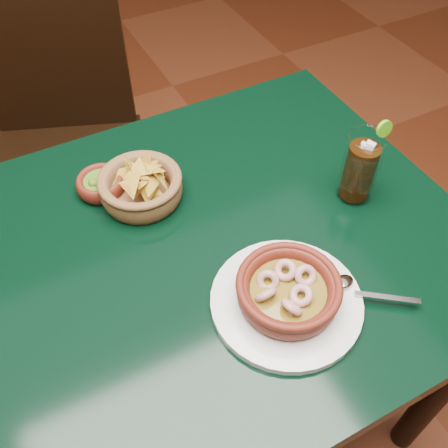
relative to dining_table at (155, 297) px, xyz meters
name	(u,v)px	position (x,y,z in m)	size (l,w,h in m)	color
ground	(178,419)	(0.00, 0.00, -0.65)	(7.00, 7.00, 0.00)	#471C0C
dining_table	(155,297)	(0.00, 0.00, 0.00)	(1.20, 0.80, 0.75)	black
dining_chair	(64,141)	(-0.01, 0.71, -0.13)	(0.56, 0.56, 0.94)	black
shrimp_plate	(288,294)	(0.17, -0.18, 0.13)	(0.32, 0.25, 0.07)	silver
chip_basket	(141,187)	(0.05, 0.16, 0.13)	(0.20, 0.20, 0.11)	brown
guacamole_ramekin	(101,184)	(-0.01, 0.22, 0.12)	(0.12, 0.12, 0.04)	#55180F
cola_drink	(360,168)	(0.43, -0.02, 0.17)	(0.15, 0.15, 0.17)	white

